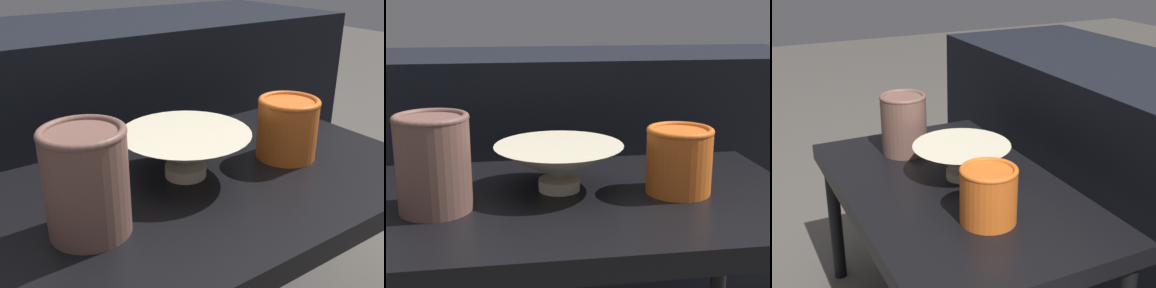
{
  "view_description": "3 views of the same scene",
  "coord_description": "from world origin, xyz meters",
  "views": [
    {
      "loc": [
        -0.43,
        -0.56,
        0.78
      ],
      "look_at": [
        -0.02,
        0.04,
        0.47
      ],
      "focal_mm": 42.0,
      "sensor_mm": 36.0,
      "label": 1
    },
    {
      "loc": [
        -0.13,
        -0.86,
        0.73
      ],
      "look_at": [
        0.01,
        0.05,
        0.49
      ],
      "focal_mm": 50.0,
      "sensor_mm": 36.0,
      "label": 2
    },
    {
      "loc": [
        1.0,
        -0.46,
        0.95
      ],
      "look_at": [
        -0.02,
        0.03,
        0.5
      ],
      "focal_mm": 50.0,
      "sensor_mm": 36.0,
      "label": 3
    }
  ],
  "objects": [
    {
      "name": "table",
      "position": [
        0.0,
        0.0,
        0.37
      ],
      "size": [
        0.79,
        0.48,
        0.41
      ],
      "color": "black",
      "rests_on": "ground_plane"
    },
    {
      "name": "couch_backdrop",
      "position": [
        0.0,
        0.58,
        0.3
      ],
      "size": [
        1.5,
        0.5,
        0.61
      ],
      "color": "black",
      "rests_on": "ground_plane"
    },
    {
      "name": "bowl",
      "position": [
        -0.03,
        0.04,
        0.46
      ],
      "size": [
        0.23,
        0.23,
        0.08
      ],
      "color": "beige",
      "rests_on": "table"
    },
    {
      "name": "vase_textured_left",
      "position": [
        -0.24,
        -0.03,
        0.49
      ],
      "size": [
        0.12,
        0.12,
        0.16
      ],
      "color": "brown",
      "rests_on": "table"
    },
    {
      "name": "vase_colorful_right",
      "position": [
        0.18,
        -0.01,
        0.47
      ],
      "size": [
        0.12,
        0.12,
        0.12
      ],
      "color": "orange",
      "rests_on": "table"
    }
  ]
}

